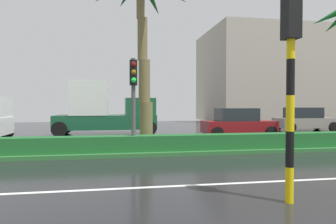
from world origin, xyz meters
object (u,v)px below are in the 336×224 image
palm_tree_centre_left (142,8)px  car_in_traffic_leading (238,123)px  box_truck_following (105,111)px  traffic_signal_median_right (133,87)px  car_in_traffic_second (304,120)px  traffic_signal_foreground (290,55)px

palm_tree_centre_left → car_in_traffic_leading: bearing=29.4°
palm_tree_centre_left → box_truck_following: size_ratio=1.28×
palm_tree_centre_left → traffic_signal_median_right: (-0.53, -2.16, -3.73)m
traffic_signal_median_right → car_in_traffic_second: size_ratio=0.83×
traffic_signal_foreground → car_in_traffic_leading: size_ratio=0.99×
box_truck_following → car_in_traffic_second: size_ratio=1.49×
box_truck_following → car_in_traffic_second: (14.40, 0.20, -0.72)m
traffic_signal_median_right → car_in_traffic_leading: 8.80m
box_truck_following → car_in_traffic_leading: box_truck_following is taller
palm_tree_centre_left → car_in_traffic_second: (12.48, 6.40, -5.51)m
traffic_signal_foreground → box_truck_following: size_ratio=0.66×
palm_tree_centre_left → car_in_traffic_second: size_ratio=1.90×
traffic_signal_median_right → car_in_traffic_leading: size_ratio=0.83×
traffic_signal_median_right → box_truck_following: size_ratio=0.56×
box_truck_following → car_in_traffic_leading: 8.47m
car_in_traffic_leading → palm_tree_centre_left: bearing=-150.6°
car_in_traffic_leading → car_in_traffic_second: 7.10m
traffic_signal_median_right → box_truck_following: bearing=99.4°
palm_tree_centre_left → traffic_signal_foreground: 9.29m
palm_tree_centre_left → car_in_traffic_second: bearing=27.1°
car_in_traffic_leading → car_in_traffic_second: size_ratio=1.00×
car_in_traffic_leading → traffic_signal_foreground: bearing=-108.2°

